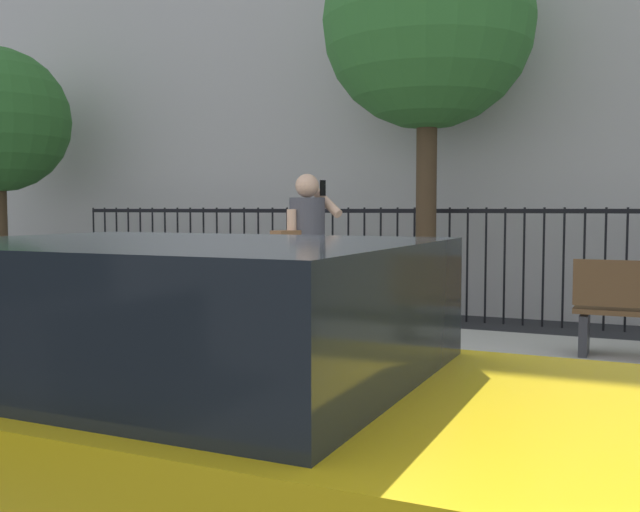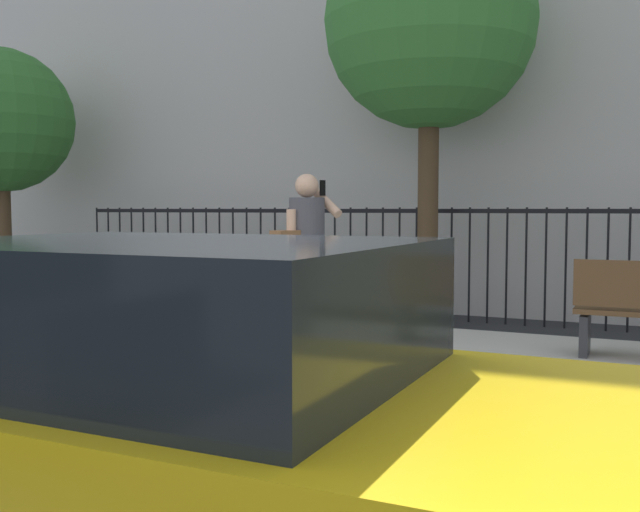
# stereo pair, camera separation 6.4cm
# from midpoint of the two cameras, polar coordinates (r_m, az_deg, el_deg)

# --- Properties ---
(ground_plane) EXTENTS (60.00, 60.00, 0.00)m
(ground_plane) POSITION_cam_midpoint_polar(r_m,az_deg,el_deg) (5.21, -10.63, -13.94)
(ground_plane) COLOR #28282B
(sidewalk) EXTENTS (28.00, 4.40, 0.15)m
(sidewalk) POSITION_cam_midpoint_polar(r_m,az_deg,el_deg) (7.04, -0.12, -8.58)
(sidewalk) COLOR #B2ADA3
(sidewalk) RESTS_ON ground
(building_facade) EXTENTS (28.00, 4.00, 10.28)m
(building_facade) POSITION_cam_midpoint_polar(r_m,az_deg,el_deg) (13.36, 11.97, 19.14)
(building_facade) COLOR #BCB7B2
(building_facade) RESTS_ON ground
(iron_fence) EXTENTS (12.03, 0.04, 1.60)m
(iron_fence) POSITION_cam_midpoint_polar(r_m,az_deg,el_deg) (10.37, 8.49, 0.62)
(iron_fence) COLOR black
(iron_fence) RESTS_ON ground
(taxi_yellow) EXTENTS (4.21, 1.88, 1.45)m
(taxi_yellow) POSITION_cam_midpoint_polar(r_m,az_deg,el_deg) (3.04, -9.10, -13.08)
(taxi_yellow) COLOR yellow
(taxi_yellow) RESTS_ON ground
(pedestrian_on_phone) EXTENTS (0.55, 0.72, 1.76)m
(pedestrian_on_phone) POSITION_cam_midpoint_polar(r_m,az_deg,el_deg) (6.87, -0.93, 0.41)
(pedestrian_on_phone) COLOR tan
(pedestrian_on_phone) RESTS_ON sidewalk
(street_tree_near) EXTENTS (2.78, 2.78, 5.41)m
(street_tree_near) POSITION_cam_midpoint_polar(r_m,az_deg,el_deg) (10.01, 8.87, 17.67)
(street_tree_near) COLOR #4C3823
(street_tree_near) RESTS_ON ground
(street_tree_far) EXTENTS (2.41, 2.41, 4.27)m
(street_tree_far) POSITION_cam_midpoint_polar(r_m,az_deg,el_deg) (13.41, -23.85, 9.71)
(street_tree_far) COLOR #4C3823
(street_tree_far) RESTS_ON ground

